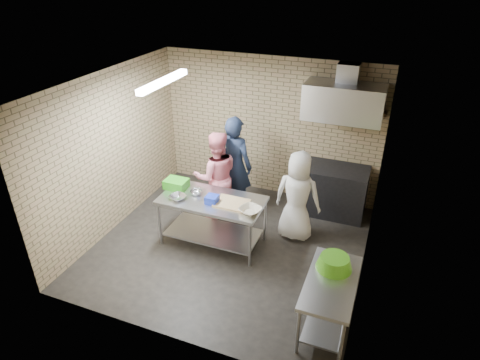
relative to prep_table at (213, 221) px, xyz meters
name	(u,v)px	position (x,y,z in m)	size (l,w,h in m)	color
floor	(230,245)	(0.30, 0.00, -0.42)	(4.20, 4.20, 0.00)	black
ceiling	(228,84)	(0.30, 0.00, 2.28)	(4.20, 4.20, 0.00)	black
back_wall	(269,128)	(0.30, 2.00, 0.93)	(4.20, 0.06, 2.70)	tan
front_wall	(159,251)	(0.30, -2.00, 0.93)	(4.20, 0.06, 2.70)	tan
left_wall	(113,152)	(-1.80, 0.00, 0.93)	(0.06, 4.00, 2.70)	tan
right_wall	(374,199)	(2.40, 0.00, 0.93)	(0.06, 4.00, 2.70)	tan
prep_table	(213,221)	(0.00, 0.00, 0.00)	(1.66, 0.83, 0.83)	silver
side_counter	(328,303)	(2.10, -1.10, -0.04)	(0.60, 1.20, 0.75)	silver
stove	(332,190)	(1.65, 1.65, 0.03)	(1.20, 0.70, 0.90)	black
range_hood	(344,102)	(1.65, 1.70, 1.68)	(1.30, 0.60, 0.60)	silver
hood_duct	(348,73)	(1.65, 1.85, 2.13)	(0.35, 0.30, 0.30)	#A5A8AD
wall_shelf	(362,111)	(1.95, 1.89, 1.50)	(0.80, 0.20, 0.04)	#3F2B19
fluorescent_fixture	(163,81)	(-0.70, 0.00, 2.22)	(0.10, 1.25, 0.08)	white
green_crate	(176,184)	(-0.70, 0.12, 0.49)	(0.37, 0.28, 0.15)	green
blue_tub	(212,199)	(0.05, -0.10, 0.48)	(0.18, 0.18, 0.12)	#1B36CB
cutting_board	(232,203)	(0.35, -0.02, 0.43)	(0.51, 0.39, 0.03)	tan
mixing_bowl_a	(178,197)	(-0.50, -0.20, 0.45)	(0.26, 0.26, 0.06)	silver
mixing_bowl_b	(196,192)	(-0.30, 0.05, 0.45)	(0.20, 0.20, 0.06)	#BABEC1
ceramic_bowl	(250,210)	(0.70, -0.15, 0.45)	(0.32, 0.32, 0.08)	beige
green_basin	(334,262)	(2.08, -0.85, 0.42)	(0.46, 0.46, 0.17)	#59C626
bottle_red	(348,103)	(1.70, 1.89, 1.61)	(0.07, 0.07, 0.18)	#B22619
bottle_green	(372,107)	(2.10, 1.89, 1.60)	(0.06, 0.06, 0.15)	green
man_navy	(235,165)	(-0.04, 1.07, 0.51)	(0.67, 0.44, 1.85)	#151D36
woman_pink	(216,177)	(-0.25, 0.73, 0.41)	(0.80, 0.63, 1.65)	pink
woman_white	(298,196)	(1.23, 0.66, 0.36)	(0.76, 0.49, 1.55)	white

